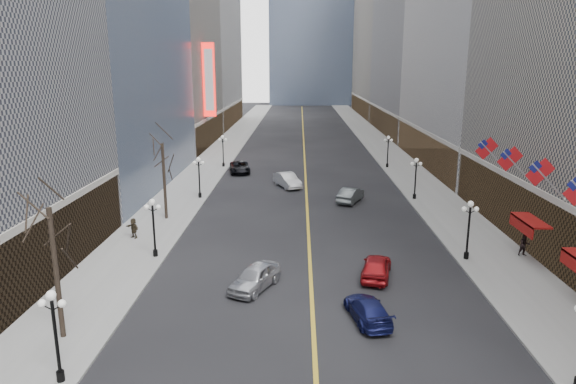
{
  "coord_description": "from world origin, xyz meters",
  "views": [
    {
      "loc": [
        -0.84,
        -6.67,
        14.31
      ],
      "look_at": [
        -1.33,
        15.11,
        8.93
      ],
      "focal_mm": 32.0,
      "sensor_mm": 36.0,
      "label": 1
    }
  ],
  "objects_px": {
    "car_nb_mid": "(287,180)",
    "car_sb_mid": "(376,267)",
    "streetlamp_west_1": "(153,222)",
    "car_nb_near": "(255,277)",
    "car_nb_far": "(240,167)",
    "streetlamp_west_0": "(55,327)",
    "streetlamp_west_2": "(199,173)",
    "streetlamp_west_3": "(223,148)",
    "streetlamp_east_1": "(469,224)",
    "car_sb_near": "(368,309)",
    "streetlamp_east_3": "(388,148)",
    "car_sb_far": "(351,195)",
    "streetlamp_east_2": "(416,174)"
  },
  "relations": [
    {
      "from": "streetlamp_east_3",
      "to": "streetlamp_west_0",
      "type": "relative_size",
      "value": 1.0
    },
    {
      "from": "streetlamp_west_2",
      "to": "streetlamp_west_3",
      "type": "xyz_separation_m",
      "value": [
        0.0,
        18.0,
        0.0
      ]
    },
    {
      "from": "streetlamp_west_0",
      "to": "car_nb_near",
      "type": "relative_size",
      "value": 0.96
    },
    {
      "from": "streetlamp_west_1",
      "to": "car_sb_mid",
      "type": "bearing_deg",
      "value": -11.5
    },
    {
      "from": "streetlamp_east_2",
      "to": "streetlamp_west_0",
      "type": "height_order",
      "value": "same"
    },
    {
      "from": "streetlamp_east_1",
      "to": "car_nb_far",
      "type": "relative_size",
      "value": 0.81
    },
    {
      "from": "streetlamp_east_3",
      "to": "car_nb_far",
      "type": "relative_size",
      "value": 0.81
    },
    {
      "from": "streetlamp_east_1",
      "to": "streetlamp_west_0",
      "type": "relative_size",
      "value": 1.0
    },
    {
      "from": "streetlamp_west_2",
      "to": "car_sb_mid",
      "type": "height_order",
      "value": "streetlamp_west_2"
    },
    {
      "from": "car_sb_near",
      "to": "streetlamp_west_0",
      "type": "bearing_deg",
      "value": 11.76
    },
    {
      "from": "car_nb_mid",
      "to": "car_nb_far",
      "type": "xyz_separation_m",
      "value": [
        -6.74,
        8.34,
        -0.08
      ]
    },
    {
      "from": "car_nb_mid",
      "to": "car_sb_mid",
      "type": "xyz_separation_m",
      "value": [
        6.81,
        -27.2,
        -0.06
      ]
    },
    {
      "from": "car_nb_mid",
      "to": "car_sb_mid",
      "type": "height_order",
      "value": "car_nb_mid"
    },
    {
      "from": "streetlamp_west_1",
      "to": "car_nb_near",
      "type": "distance_m",
      "value": 9.93
    },
    {
      "from": "streetlamp_west_1",
      "to": "car_nb_far",
      "type": "bearing_deg",
      "value": 85.03
    },
    {
      "from": "streetlamp_east_1",
      "to": "car_sb_near",
      "type": "xyz_separation_m",
      "value": [
        -8.64,
        -9.53,
        -2.24
      ]
    },
    {
      "from": "streetlamp_west_3",
      "to": "car_sb_far",
      "type": "bearing_deg",
      "value": -48.99
    },
    {
      "from": "car_sb_far",
      "to": "streetlamp_east_1",
      "type": "bearing_deg",
      "value": 136.36
    },
    {
      "from": "streetlamp_east_3",
      "to": "streetlamp_east_1",
      "type": "bearing_deg",
      "value": -90.0
    },
    {
      "from": "streetlamp_west_0",
      "to": "streetlamp_west_2",
      "type": "height_order",
      "value": "same"
    },
    {
      "from": "car_nb_far",
      "to": "car_nb_near",
      "type": "bearing_deg",
      "value": -92.18
    },
    {
      "from": "streetlamp_west_0",
      "to": "car_nb_far",
      "type": "distance_m",
      "value": 48.35
    },
    {
      "from": "streetlamp_west_2",
      "to": "car_sb_near",
      "type": "height_order",
      "value": "streetlamp_west_2"
    },
    {
      "from": "streetlamp_west_0",
      "to": "streetlamp_west_3",
      "type": "xyz_separation_m",
      "value": [
        0.0,
        52.0,
        0.0
      ]
    },
    {
      "from": "car_sb_near",
      "to": "streetlamp_east_1",
      "type": "bearing_deg",
      "value": -143.83
    },
    {
      "from": "car_sb_far",
      "to": "car_sb_near",
      "type": "bearing_deg",
      "value": 110.39
    },
    {
      "from": "streetlamp_east_3",
      "to": "car_nb_far",
      "type": "bearing_deg",
      "value": -169.7
    },
    {
      "from": "streetlamp_east_1",
      "to": "streetlamp_west_1",
      "type": "height_order",
      "value": "same"
    },
    {
      "from": "streetlamp_east_2",
      "to": "car_sb_far",
      "type": "relative_size",
      "value": 0.95
    },
    {
      "from": "streetlamp_east_3",
      "to": "streetlamp_west_1",
      "type": "height_order",
      "value": "same"
    },
    {
      "from": "streetlamp_west_1",
      "to": "car_sb_far",
      "type": "relative_size",
      "value": 0.95
    },
    {
      "from": "streetlamp_east_3",
      "to": "car_sb_far",
      "type": "relative_size",
      "value": 0.95
    },
    {
      "from": "streetlamp_west_0",
      "to": "streetlamp_west_2",
      "type": "relative_size",
      "value": 1.0
    },
    {
      "from": "streetlamp_west_1",
      "to": "car_nb_mid",
      "type": "xyz_separation_m",
      "value": [
        9.54,
        23.88,
        -2.05
      ]
    },
    {
      "from": "streetlamp_west_1",
      "to": "streetlamp_east_1",
      "type": "bearing_deg",
      "value": 0.0
    },
    {
      "from": "streetlamp_east_3",
      "to": "streetlamp_west_2",
      "type": "height_order",
      "value": "same"
    },
    {
      "from": "streetlamp_east_2",
      "to": "car_nb_near",
      "type": "bearing_deg",
      "value": -123.58
    },
    {
      "from": "car_nb_near",
      "to": "car_sb_far",
      "type": "relative_size",
      "value": 0.99
    },
    {
      "from": "streetlamp_west_0",
      "to": "car_sb_far",
      "type": "relative_size",
      "value": 0.95
    },
    {
      "from": "streetlamp_east_2",
      "to": "car_nb_mid",
      "type": "relative_size",
      "value": 0.87
    },
    {
      "from": "car_nb_near",
      "to": "car_sb_mid",
      "type": "distance_m",
      "value": 8.5
    },
    {
      "from": "car_sb_far",
      "to": "car_sb_mid",
      "type": "bearing_deg",
      "value": 113.28
    },
    {
      "from": "streetlamp_west_1",
      "to": "streetlamp_west_2",
      "type": "bearing_deg",
      "value": 90.0
    },
    {
      "from": "car_sb_near",
      "to": "car_sb_mid",
      "type": "xyz_separation_m",
      "value": [
        1.39,
        6.21,
        0.13
      ]
    },
    {
      "from": "car_nb_near",
      "to": "streetlamp_west_0",
      "type": "bearing_deg",
      "value": -102.26
    },
    {
      "from": "streetlamp_west_3",
      "to": "streetlamp_west_0",
      "type": "bearing_deg",
      "value": -90.0
    },
    {
      "from": "car_nb_near",
      "to": "car_sb_mid",
      "type": "bearing_deg",
      "value": 38.83
    },
    {
      "from": "streetlamp_east_2",
      "to": "streetlamp_west_1",
      "type": "height_order",
      "value": "same"
    },
    {
      "from": "streetlamp_east_1",
      "to": "streetlamp_east_3",
      "type": "xyz_separation_m",
      "value": [
        0.0,
        36.0,
        0.0
      ]
    },
    {
      "from": "streetlamp_west_2",
      "to": "car_sb_near",
      "type": "relative_size",
      "value": 0.99
    }
  ]
}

